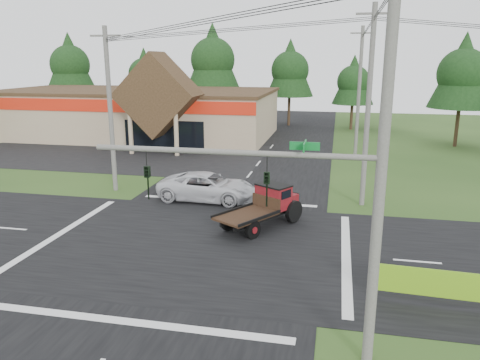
# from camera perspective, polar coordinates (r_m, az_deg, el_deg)

# --- Properties ---
(ground) EXTENTS (120.00, 120.00, 0.00)m
(ground) POSITION_cam_1_polar(r_m,az_deg,el_deg) (22.45, -5.51, -7.77)
(ground) COLOR #274318
(ground) RESTS_ON ground
(road_ns) EXTENTS (12.00, 120.00, 0.02)m
(road_ns) POSITION_cam_1_polar(r_m,az_deg,el_deg) (22.45, -5.51, -7.74)
(road_ns) COLOR black
(road_ns) RESTS_ON ground
(road_ew) EXTENTS (120.00, 12.00, 0.02)m
(road_ew) POSITION_cam_1_polar(r_m,az_deg,el_deg) (22.45, -5.51, -7.74)
(road_ew) COLOR black
(road_ew) RESTS_ON ground
(parking_apron) EXTENTS (28.00, 14.00, 0.02)m
(parking_apron) POSITION_cam_1_polar(r_m,az_deg,el_deg) (44.61, -15.57, 3.02)
(parking_apron) COLOR black
(parking_apron) RESTS_ON ground
(cvs_building) EXTENTS (30.40, 18.20, 9.19)m
(cvs_building) POSITION_cam_1_polar(r_m,az_deg,el_deg) (54.36, -12.31, 8.14)
(cvs_building) COLOR tan
(cvs_building) RESTS_ON ground
(traffic_signal_mast) EXTENTS (8.12, 0.24, 7.00)m
(traffic_signal_mast) POSITION_cam_1_polar(r_m,az_deg,el_deg) (12.97, 9.02, -3.90)
(traffic_signal_mast) COLOR #595651
(traffic_signal_mast) RESTS_ON ground
(utility_pole_nr) EXTENTS (2.00, 0.30, 11.00)m
(utility_pole_nr) POSITION_cam_1_polar(r_m,az_deg,el_deg) (12.68, 16.84, 0.93)
(utility_pole_nr) COLOR #595651
(utility_pole_nr) RESTS_ON ground
(utility_pole_nw) EXTENTS (2.00, 0.30, 10.50)m
(utility_pole_nw) POSITION_cam_1_polar(r_m,az_deg,el_deg) (31.43, -15.54, 8.32)
(utility_pole_nw) COLOR #595651
(utility_pole_nw) RESTS_ON ground
(utility_pole_ne) EXTENTS (2.00, 0.30, 11.50)m
(utility_pole_ne) POSITION_cam_1_polar(r_m,az_deg,el_deg) (27.98, 15.37, 8.67)
(utility_pole_ne) COLOR #595651
(utility_pole_ne) RESTS_ON ground
(utility_pole_n) EXTENTS (2.00, 0.30, 11.20)m
(utility_pole_n) POSITION_cam_1_polar(r_m,az_deg,el_deg) (41.93, 14.30, 10.30)
(utility_pole_n) COLOR #595651
(utility_pole_n) RESTS_ON ground
(tree_row_a) EXTENTS (6.72, 6.72, 12.12)m
(tree_row_a) POSITION_cam_1_polar(r_m,az_deg,el_deg) (69.97, -20.04, 13.29)
(tree_row_a) COLOR #332316
(tree_row_a) RESTS_ON ground
(tree_row_b) EXTENTS (5.60, 5.60, 10.10)m
(tree_row_b) POSITION_cam_1_polar(r_m,az_deg,el_deg) (67.20, -11.56, 12.69)
(tree_row_b) COLOR #332316
(tree_row_b) RESTS_ON ground
(tree_row_c) EXTENTS (7.28, 7.28, 13.13)m
(tree_row_c) POSITION_cam_1_polar(r_m,az_deg,el_deg) (62.96, -3.34, 14.68)
(tree_row_c) COLOR #332316
(tree_row_c) RESTS_ON ground
(tree_row_d) EXTENTS (6.16, 6.16, 11.11)m
(tree_row_d) POSITION_cam_1_polar(r_m,az_deg,el_deg) (62.14, 6.12, 13.39)
(tree_row_d) COLOR #332316
(tree_row_d) RESTS_ON ground
(tree_row_e) EXTENTS (5.04, 5.04, 9.09)m
(tree_row_e) POSITION_cam_1_polar(r_m,az_deg,el_deg) (59.88, 13.68, 11.75)
(tree_row_e) COLOR #332316
(tree_row_e) RESTS_ON ground
(tree_side_ne) EXTENTS (6.16, 6.16, 11.11)m
(tree_side_ne) POSITION_cam_1_polar(r_m,az_deg,el_deg) (51.17, 25.57, 11.88)
(tree_side_ne) COLOR #332316
(tree_side_ne) RESTS_ON ground
(antique_flatbed_truck) EXTENTS (4.38, 5.38, 2.14)m
(antique_flatbed_truck) POSITION_cam_1_polar(r_m,az_deg,el_deg) (24.18, 2.51, -3.36)
(antique_flatbed_truck) COLOR #560C12
(antique_flatbed_truck) RESTS_ON ground
(roadside_banner) EXTENTS (4.25, 0.37, 1.45)m
(roadside_banner) POSITION_cam_1_polar(r_m,az_deg,el_deg) (18.16, 22.64, -11.98)
(roadside_banner) COLOR #6AA415
(roadside_banner) RESTS_ON ground
(white_pickup) EXTENTS (6.20, 3.07, 1.69)m
(white_pickup) POSITION_cam_1_polar(r_m,az_deg,el_deg) (28.96, -3.98, -0.83)
(white_pickup) COLOR silver
(white_pickup) RESTS_ON ground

